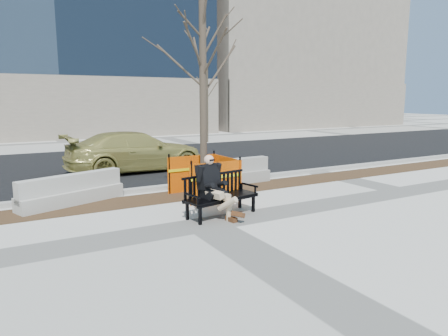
{
  "coord_description": "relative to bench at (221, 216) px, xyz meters",
  "views": [
    {
      "loc": [
        -3.64,
        -7.36,
        2.58
      ],
      "look_at": [
        1.0,
        0.99,
        0.96
      ],
      "focal_mm": 32.84,
      "sensor_mm": 36.0,
      "label": 1
    }
  ],
  "objects": [
    {
      "name": "asphalt_street",
      "position": [
        -0.6,
        8.41,
        0.0
      ],
      "size": [
        60.0,
        10.4,
        0.01
      ],
      "primitive_type": "cube",
      "color": "black",
      "rests_on": "ground"
    },
    {
      "name": "mulch_strip",
      "position": [
        -0.6,
        2.21,
        0.0
      ],
      "size": [
        40.0,
        1.2,
        0.02
      ],
      "primitive_type": "cube",
      "color": "#47301C",
      "rests_on": "ground"
    },
    {
      "name": "far_tree_right",
      "position": [
        6.76,
        14.12,
        0.0
      ],
      "size": [
        2.3,
        2.3,
        4.96
      ],
      "primitive_type": null,
      "rotation": [
        0.0,
        0.0,
        -0.3
      ],
      "color": "#483E2E",
      "rests_on": "ground"
    },
    {
      "name": "curb",
      "position": [
        -0.6,
        3.16,
        0.06
      ],
      "size": [
        60.0,
        0.25,
        0.12
      ],
      "primitive_type": "cube",
      "color": "#9E9B93",
      "rests_on": "ground"
    },
    {
      "name": "tree_fence",
      "position": [
        0.47,
        1.82,
        0.0
      ],
      "size": [
        2.26,
        2.26,
        5.55
      ],
      "primitive_type": null,
      "rotation": [
        0.0,
        0.0,
        0.02
      ],
      "color": "#FF5A01",
      "rests_on": "ground"
    },
    {
      "name": "bench",
      "position": [
        0.0,
        0.0,
        0.0
      ],
      "size": [
        1.85,
        0.96,
        0.94
      ],
      "primitive_type": null,
      "rotation": [
        0.0,
        0.0,
        0.19
      ],
      "color": "black",
      "rests_on": "ground"
    },
    {
      "name": "sedan",
      "position": [
        0.07,
        6.46,
        0.0
      ],
      "size": [
        5.01,
        2.21,
        1.43
      ],
      "primitive_type": "imported",
      "rotation": [
        0.0,
        0.0,
        1.61
      ],
      "color": "#9F9648",
      "rests_on": "ground"
    },
    {
      "name": "jersey_barrier_right",
      "position": [
        1.81,
        2.81,
        0.0
      ],
      "size": [
        2.75,
        0.69,
        0.78
      ],
      "primitive_type": null,
      "rotation": [
        0.0,
        0.0,
        0.05
      ],
      "color": "gray",
      "rests_on": "ground"
    },
    {
      "name": "ground",
      "position": [
        -0.6,
        -0.39,
        0.0
      ],
      "size": [
        120.0,
        120.0,
        0.0
      ],
      "primitive_type": "plane",
      "color": "beige",
      "rests_on": "ground"
    },
    {
      "name": "jersey_barrier_left",
      "position": [
        -2.74,
        2.68,
        0.0
      ],
      "size": [
        2.66,
        1.4,
        0.76
      ],
      "primitive_type": null,
      "rotation": [
        0.0,
        0.0,
        0.35
      ],
      "color": "#ADAAA2",
      "rests_on": "ground"
    },
    {
      "name": "seated_man",
      "position": [
        -0.23,
        0.0,
        0.0
      ],
      "size": [
        0.78,
        1.1,
        1.4
      ],
      "primitive_type": null,
      "rotation": [
        0.0,
        0.0,
        0.19
      ],
      "color": "black",
      "rests_on": "ground"
    }
  ]
}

